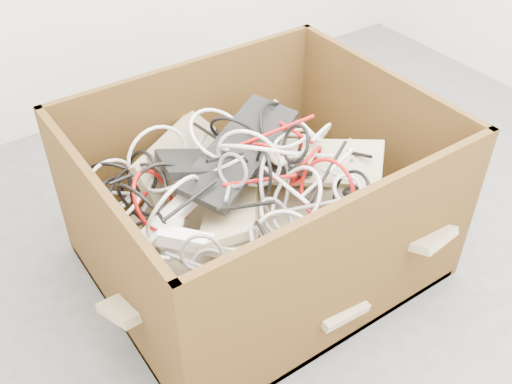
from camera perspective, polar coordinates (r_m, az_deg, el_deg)
ground at (r=2.14m, az=10.52°, el=-7.19°), size 3.00×3.00×0.00m
cardboard_box at (r=2.02m, az=0.02°, el=-3.52°), size 1.06×0.88×0.60m
keyboard_pile at (r=1.95m, az=0.20°, el=-0.59°), size 1.15×0.99×0.44m
mice_scatter at (r=1.89m, az=0.89°, el=0.79°), size 0.69×0.54×0.17m
power_strip_left at (r=1.82m, az=-7.58°, el=-1.75°), size 0.30×0.13×0.12m
power_strip_right at (r=1.69m, az=-4.79°, el=-4.99°), size 0.25×0.22×0.09m
vga_plug at (r=2.05m, az=10.71°, el=4.08°), size 0.06×0.06×0.03m
cable_tangle at (r=1.83m, az=-2.86°, el=0.99°), size 0.88×0.80×0.40m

